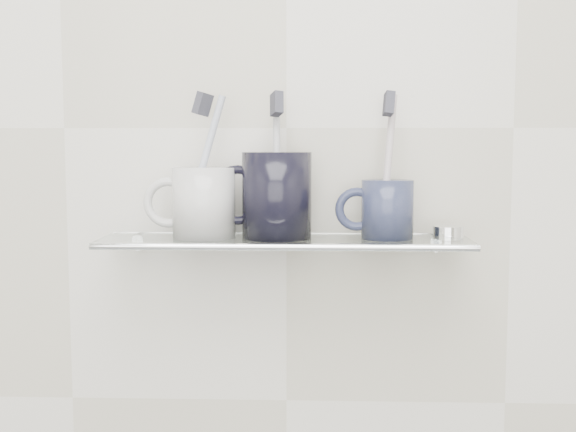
{
  "coord_description": "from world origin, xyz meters",
  "views": [
    {
      "loc": [
        0.04,
        0.07,
        1.23
      ],
      "look_at": [
        0.0,
        1.04,
        1.13
      ],
      "focal_mm": 45.0,
      "sensor_mm": 36.0,
      "label": 1
    }
  ],
  "objects_px": {
    "mug_center": "(277,195)",
    "mug_right": "(387,209)",
    "shelf_glass": "(285,241)",
    "mug_left": "(204,203)"
  },
  "relations": [
    {
      "from": "shelf_glass",
      "to": "mug_right",
      "type": "height_order",
      "value": "mug_right"
    },
    {
      "from": "mug_center",
      "to": "mug_left",
      "type": "bearing_deg",
      "value": 173.51
    },
    {
      "from": "shelf_glass",
      "to": "mug_right",
      "type": "xyz_separation_m",
      "value": [
        0.14,
        0.0,
        0.04
      ]
    },
    {
      "from": "shelf_glass",
      "to": "mug_right",
      "type": "relative_size",
      "value": 6.34
    },
    {
      "from": "shelf_glass",
      "to": "mug_center",
      "type": "height_order",
      "value": "mug_center"
    },
    {
      "from": "mug_left",
      "to": "mug_right",
      "type": "relative_size",
      "value": 1.21
    },
    {
      "from": "mug_left",
      "to": "mug_right",
      "type": "xyz_separation_m",
      "value": [
        0.25,
        0.0,
        -0.01
      ]
    },
    {
      "from": "mug_center",
      "to": "mug_right",
      "type": "height_order",
      "value": "mug_center"
    },
    {
      "from": "shelf_glass",
      "to": "mug_right",
      "type": "distance_m",
      "value": 0.15
    },
    {
      "from": "mug_center",
      "to": "mug_right",
      "type": "relative_size",
      "value": 1.47
    }
  ]
}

